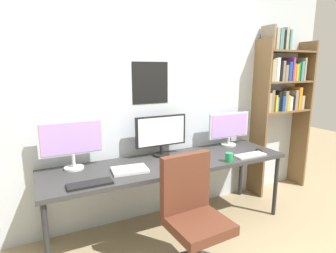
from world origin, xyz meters
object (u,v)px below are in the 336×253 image
at_px(keyboard_center, 181,168).
at_px(mouse_right_side, 259,150).
at_px(monitor_right, 229,127).
at_px(office_chair, 194,229).
at_px(keyboard_right, 250,155).
at_px(coffee_mug, 229,157).
at_px(laptop_closed, 130,170).
at_px(bookshelf, 281,89).
at_px(monitor_left, 72,141).
at_px(desk, 170,166).
at_px(monitor_center, 161,133).
at_px(mouse_left_side, 197,160).
at_px(keyboard_left, 90,184).

height_order(keyboard_center, mouse_right_side, mouse_right_side).
bearing_deg(monitor_right, mouse_right_side, -67.48).
xyz_separation_m(office_chair, monitor_right, (1.03, 0.89, 0.56)).
distance_m(keyboard_right, coffee_mug, 0.32).
bearing_deg(laptop_closed, office_chair, -55.48).
height_order(bookshelf, laptop_closed, bookshelf).
distance_m(monitor_left, keyboard_center, 1.04).
bearing_deg(mouse_right_side, coffee_mug, -166.94).
height_order(desk, bookshelf, bookshelf).
xyz_separation_m(monitor_center, keyboard_center, (0.00, -0.44, -0.24)).
xyz_separation_m(mouse_left_side, laptop_closed, (-0.69, 0.06, -0.00)).
bearing_deg(keyboard_right, monitor_center, 152.23).
bearing_deg(monitor_right, keyboard_center, -153.83).
bearing_deg(coffee_mug, keyboard_left, 178.40).
xyz_separation_m(office_chair, mouse_right_side, (1.18, 0.53, 0.35)).
bearing_deg(keyboard_right, monitor_left, 165.74).
bearing_deg(monitor_center, desk, -90.00).
bearing_deg(mouse_left_side, keyboard_right, -8.63).
bearing_deg(keyboard_right, keyboard_left, 180.00).
height_order(monitor_right, coffee_mug, monitor_right).
bearing_deg(monitor_left, laptop_closed, -32.66).
xyz_separation_m(monitor_left, monitor_right, (1.80, -0.00, -0.05)).
distance_m(keyboard_right, mouse_left_side, 0.61).
distance_m(bookshelf, keyboard_right, 1.20).
bearing_deg(desk, keyboard_right, -15.31).
relative_size(keyboard_right, mouse_left_side, 3.70).
height_order(monitor_center, keyboard_center, monitor_center).
bearing_deg(desk, laptop_closed, -170.61).
bearing_deg(keyboard_left, coffee_mug, -1.60).
relative_size(bookshelf, mouse_right_side, 22.62).
bearing_deg(office_chair, monitor_left, 130.99).
xyz_separation_m(mouse_right_side, laptop_closed, (-1.50, 0.07, -0.00)).
bearing_deg(mouse_right_side, keyboard_right, -158.44).
height_order(keyboard_center, mouse_left_side, mouse_left_side).
xyz_separation_m(laptop_closed, coffee_mug, (0.98, -0.19, 0.03)).
distance_m(bookshelf, keyboard_left, 2.70).
distance_m(monitor_right, keyboard_center, 1.03).
relative_size(office_chair, keyboard_left, 2.76).
height_order(bookshelf, coffee_mug, bookshelf).
height_order(monitor_center, coffee_mug, monitor_center).
xyz_separation_m(keyboard_left, coffee_mug, (1.37, -0.04, 0.04)).
bearing_deg(mouse_left_side, monitor_right, 27.72).
height_order(keyboard_center, coffee_mug, coffee_mug).
xyz_separation_m(monitor_left, keyboard_center, (0.90, -0.44, -0.26)).
height_order(bookshelf, office_chair, bookshelf).
bearing_deg(monitor_right, office_chair, -139.25).
bearing_deg(bookshelf, keyboard_left, -169.93).
bearing_deg(office_chair, mouse_right_side, 24.10).
distance_m(monitor_right, laptop_closed, 1.40).
xyz_separation_m(keyboard_left, laptop_closed, (0.39, 0.16, 0.00)).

